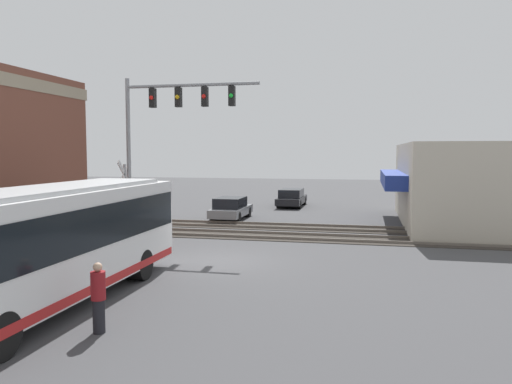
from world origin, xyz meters
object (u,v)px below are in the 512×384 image
parked_car_grey (231,209)px  crossing_signal (125,191)px  pedestrian_near_bus (98,297)px  city_bus (53,241)px  parked_car_black (292,198)px  pedestrian_at_crossing (160,219)px

parked_car_grey → crossing_signal: bearing=155.6°
parked_car_grey → pedestrian_near_bus: 19.74m
city_bus → pedestrian_near_bus: (-1.61, -2.26, -0.95)m
parked_car_black → pedestrian_at_crossing: bearing=164.1°
crossing_signal → parked_car_grey: bearing=-24.4°
city_bus → pedestrian_at_crossing: bearing=8.9°
pedestrian_at_crossing → city_bus: bearing=-171.1°
city_bus → parked_car_grey: size_ratio=2.48×
parked_car_black → crossing_signal: bearing=159.1°
pedestrian_near_bus → crossing_signal: bearing=24.6°
city_bus → pedestrian_near_bus: size_ratio=6.36×
city_bus → crossing_signal: (10.61, 3.35, 0.51)m
pedestrian_near_bus → city_bus: bearing=54.4°
pedestrian_near_bus → parked_car_black: bearing=-0.7°
parked_car_grey → parked_car_black: size_ratio=0.87×
parked_car_grey → pedestrian_at_crossing: pedestrian_at_crossing is taller
city_bus → parked_car_black: size_ratio=2.15×
crossing_signal → parked_car_grey: 8.28m
city_bus → parked_car_grey: 18.03m
parked_car_grey → parked_car_black: bearing=-17.6°
parked_car_black → pedestrian_near_bus: 27.82m
city_bus → crossing_signal: 11.13m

